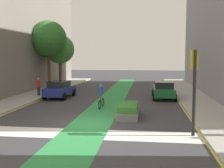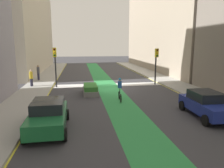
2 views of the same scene
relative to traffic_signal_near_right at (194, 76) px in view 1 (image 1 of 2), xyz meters
The scene contains 12 objects.
ground_plane 6.47m from the traffic_signal_near_right, 164.86° to the left, with size 120.00×120.00×0.00m, color #38383D.
bike_lane_paint 6.33m from the traffic_signal_near_right, 164.43° to the left, with size 2.40×60.00×0.01m, color #2D8C47.
crosswalk_band 6.31m from the traffic_signal_near_right, behind, with size 12.00×1.80×0.01m, color silver.
curb_stripe_right 3.30m from the traffic_signal_near_right, 74.28° to the left, with size 0.16×60.00×0.01m, color yellow.
traffic_signal_near_right is the anchor object (origin of this frame).
car_green_right_far 11.85m from the traffic_signal_near_right, 93.71° to the left, with size 2.06×4.22×1.57m.
car_blue_left_far 15.16m from the traffic_signal_near_right, 133.10° to the left, with size 2.13×4.26×1.57m.
cyclist_in_lane 8.73m from the traffic_signal_near_right, 131.27° to the left, with size 0.32×1.73×1.86m.
pedestrian_sidewalk_left_a 16.91m from the traffic_signal_near_right, 137.67° to the left, with size 0.34×0.34×1.65m.
street_tree_near 21.66m from the traffic_signal_near_right, 128.45° to the left, with size 4.09×4.09×7.69m.
street_tree_far 23.18m from the traffic_signal_near_right, 123.68° to the left, with size 3.50×3.50×6.28m.
median_planter 5.58m from the traffic_signal_near_right, 133.24° to the left, with size 1.30×2.91×0.85m.
Camera 1 is at (3.32, -15.17, 3.86)m, focal length 44.51 mm.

